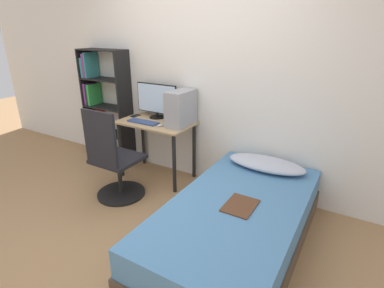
{
  "coord_description": "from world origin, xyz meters",
  "views": [
    {
      "loc": [
        1.74,
        -1.6,
        1.84
      ],
      "look_at": [
        0.31,
        0.81,
        0.75
      ],
      "focal_mm": 28.0,
      "sensor_mm": 36.0,
      "label": 1
    }
  ],
  "objects_px": {
    "office_chair": "(114,165)",
    "bed": "(236,224)",
    "pc_tower": "(181,108)",
    "keyboard": "(143,122)",
    "bookshelf": "(101,108)",
    "monitor": "(157,100)"
  },
  "relations": [
    {
      "from": "office_chair",
      "to": "bookshelf",
      "type": "bearing_deg",
      "value": 141.08
    },
    {
      "from": "bed",
      "to": "keyboard",
      "type": "bearing_deg",
      "value": 157.63
    },
    {
      "from": "bookshelf",
      "to": "pc_tower",
      "type": "relative_size",
      "value": 3.8
    },
    {
      "from": "bookshelf",
      "to": "office_chair",
      "type": "relative_size",
      "value": 1.48
    },
    {
      "from": "bookshelf",
      "to": "monitor",
      "type": "bearing_deg",
      "value": 1.67
    },
    {
      "from": "office_chair",
      "to": "pc_tower",
      "type": "distance_m",
      "value": 1.01
    },
    {
      "from": "bookshelf",
      "to": "keyboard",
      "type": "height_order",
      "value": "bookshelf"
    },
    {
      "from": "bed",
      "to": "pc_tower",
      "type": "distance_m",
      "value": 1.52
    },
    {
      "from": "monitor",
      "to": "bed",
      "type": "bearing_deg",
      "value": -30.73
    },
    {
      "from": "bookshelf",
      "to": "office_chair",
      "type": "bearing_deg",
      "value": -38.92
    },
    {
      "from": "bookshelf",
      "to": "bed",
      "type": "relative_size",
      "value": 0.78
    },
    {
      "from": "bookshelf",
      "to": "office_chair",
      "type": "height_order",
      "value": "bookshelf"
    },
    {
      "from": "office_chair",
      "to": "bed",
      "type": "height_order",
      "value": "office_chair"
    },
    {
      "from": "pc_tower",
      "to": "bed",
      "type": "bearing_deg",
      "value": -36.32
    },
    {
      "from": "office_chair",
      "to": "bed",
      "type": "bearing_deg",
      "value": -2.52
    },
    {
      "from": "bed",
      "to": "monitor",
      "type": "xyz_separation_m",
      "value": [
        -1.52,
        0.9,
        0.76
      ]
    },
    {
      "from": "keyboard",
      "to": "bed",
      "type": "bearing_deg",
      "value": -22.37
    },
    {
      "from": "office_chair",
      "to": "monitor",
      "type": "xyz_separation_m",
      "value": [
        -0.01,
        0.84,
        0.58
      ]
    },
    {
      "from": "monitor",
      "to": "keyboard",
      "type": "height_order",
      "value": "monitor"
    },
    {
      "from": "keyboard",
      "to": "office_chair",
      "type": "bearing_deg",
      "value": -88.29
    },
    {
      "from": "bed",
      "to": "monitor",
      "type": "height_order",
      "value": "monitor"
    },
    {
      "from": "bed",
      "to": "keyboard",
      "type": "height_order",
      "value": "keyboard"
    }
  ]
}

